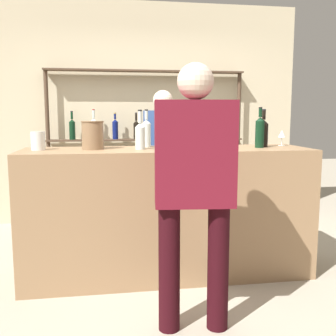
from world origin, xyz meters
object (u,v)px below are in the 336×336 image
(ice_bucket, at_px, (93,135))
(counter_bottle_4, at_px, (260,132))
(counter_bottle_2, at_px, (140,135))
(customer_center, at_px, (195,180))
(counter_bottle_1, at_px, (178,133))
(server_behind_counter, at_px, (163,152))
(counter_bottle_3, at_px, (263,132))
(cork_jar, at_px, (38,141))
(wine_glass, at_px, (282,134))
(counter_bottle_0, at_px, (146,132))

(ice_bucket, bearing_deg, counter_bottle_4, -2.61)
(counter_bottle_2, relative_size, customer_center, 0.19)
(counter_bottle_2, height_order, counter_bottle_4, counter_bottle_4)
(counter_bottle_2, distance_m, customer_center, 0.96)
(counter_bottle_1, xyz_separation_m, counter_bottle_4, (0.69, -0.19, 0.01))
(counter_bottle_4, xyz_separation_m, server_behind_counter, (-0.70, 0.99, -0.26))
(counter_bottle_3, relative_size, customer_center, 0.20)
(counter_bottle_1, bearing_deg, cork_jar, -173.84)
(counter_bottle_1, bearing_deg, counter_bottle_3, -8.74)
(counter_bottle_1, distance_m, wine_glass, 0.98)
(counter_bottle_0, relative_size, customer_center, 0.19)
(counter_bottle_0, height_order, customer_center, customer_center)
(ice_bucket, xyz_separation_m, cork_jar, (-0.44, -0.00, -0.04))
(counter_bottle_1, relative_size, cork_jar, 2.16)
(cork_jar, relative_size, server_behind_counter, 0.09)
(counter_bottle_4, distance_m, server_behind_counter, 1.24)
(counter_bottle_4, xyz_separation_m, customer_center, (-0.78, -0.89, -0.25))
(ice_bucket, relative_size, server_behind_counter, 0.14)
(counter_bottle_1, xyz_separation_m, wine_glass, (0.97, -0.01, -0.02))
(counter_bottle_4, relative_size, ice_bucket, 1.49)
(ice_bucket, xyz_separation_m, server_behind_counter, (0.72, 0.92, -0.24))
(counter_bottle_3, relative_size, counter_bottle_4, 0.96)
(ice_bucket, relative_size, customer_center, 0.14)
(server_behind_counter, bearing_deg, counter_bottle_4, 53.38)
(cork_jar, bearing_deg, ice_bucket, 0.30)
(counter_bottle_1, xyz_separation_m, counter_bottle_3, (0.75, -0.12, 0.00))
(counter_bottle_3, xyz_separation_m, ice_bucket, (-1.49, -0.01, -0.01))
(counter_bottle_3, height_order, wine_glass, counter_bottle_3)
(counter_bottle_4, height_order, ice_bucket, counter_bottle_4)
(customer_center, bearing_deg, counter_bottle_2, 22.06)
(wine_glass, height_order, customer_center, customer_center)
(counter_bottle_0, bearing_deg, counter_bottle_1, -6.83)
(ice_bucket, height_order, customer_center, customer_center)
(wine_glass, xyz_separation_m, customer_center, (-1.07, -1.07, -0.22))
(counter_bottle_2, bearing_deg, counter_bottle_1, 27.70)
(counter_bottle_0, relative_size, counter_bottle_1, 1.02)
(counter_bottle_2, distance_m, server_behind_counter, 1.06)
(counter_bottle_0, height_order, wine_glass, counter_bottle_0)
(counter_bottle_2, bearing_deg, counter_bottle_0, 71.04)
(counter_bottle_4, relative_size, customer_center, 0.21)
(cork_jar, bearing_deg, wine_glass, 3.16)
(counter_bottle_1, relative_size, counter_bottle_3, 0.97)
(wine_glass, relative_size, cork_jar, 0.95)
(server_behind_counter, bearing_deg, cork_jar, -33.53)
(counter_bottle_3, bearing_deg, ice_bucket, -179.66)
(counter_bottle_2, xyz_separation_m, counter_bottle_4, (1.04, -0.01, 0.02))
(wine_glass, bearing_deg, counter_bottle_0, 178.13)
(counter_bottle_4, xyz_separation_m, wine_glass, (0.29, 0.18, -0.04))
(counter_bottle_1, distance_m, counter_bottle_4, 0.71)
(counter_bottle_2, bearing_deg, ice_bucket, 171.25)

